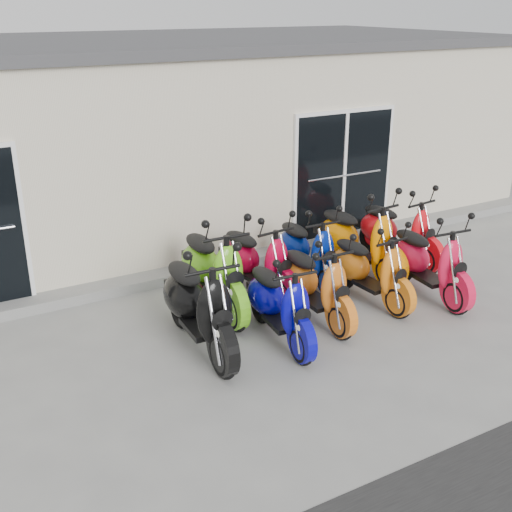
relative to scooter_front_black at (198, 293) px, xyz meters
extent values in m
plane|color=gray|center=(1.19, 0.11, -0.76)|extent=(80.00, 80.00, 0.00)
cube|color=beige|center=(1.19, 5.31, 0.84)|extent=(14.00, 6.00, 3.20)
cube|color=#3F3F42|center=(1.19, 5.31, 2.52)|extent=(14.20, 6.20, 0.16)
cube|color=gray|center=(1.19, 2.13, -0.69)|extent=(14.00, 0.40, 0.15)
cube|color=black|center=(3.79, 2.28, 0.50)|extent=(2.02, 0.08, 2.22)
camera|label=1|loc=(-2.78, -6.34, 3.23)|focal=45.00mm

